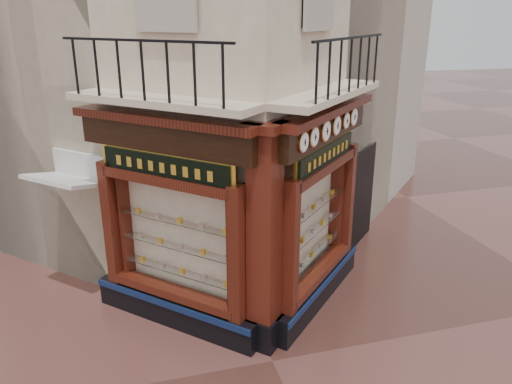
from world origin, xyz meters
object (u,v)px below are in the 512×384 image
object	(u,v)px
clock_b	(314,137)
signboard_left	(165,167)
clock_e	(346,121)
clock_a	(303,142)
awning	(79,296)
clock_d	(336,126)
clock_c	(325,131)
corner_pilaster	(265,244)
signboard_right	(326,154)
clock_f	(353,117)

from	to	relation	value
clock_b	signboard_left	distance (m)	2.54
clock_b	clock_e	size ratio (longest dim) A/B	1.07
clock_a	awning	xyz separation A→B (m)	(-3.89, 2.53, -3.62)
clock_b	clock_d	world-z (taller)	clock_d
clock_a	clock_c	bearing A→B (deg)	-0.00
clock_c	signboard_left	xyz separation A→B (m)	(-2.75, 0.33, -0.52)
corner_pilaster	awning	xyz separation A→B (m)	(-3.26, 2.55, -1.95)
awning	clock_e	bearing A→B (deg)	-147.35
clock_e	signboard_right	size ratio (longest dim) A/B	0.17
clock_b	awning	distance (m)	5.97
clock_e	clock_f	world-z (taller)	clock_f
clock_d	clock_e	xyz separation A→B (m)	(0.35, 0.35, -0.00)
signboard_right	clock_c	bearing A→B (deg)	-162.86
clock_b	clock_f	world-z (taller)	clock_f
clock_a	signboard_left	xyz separation A→B (m)	(-2.09, 0.99, -0.52)
signboard_left	signboard_right	distance (m)	2.92
clock_e	clock_f	bearing A→B (deg)	-0.00
clock_e	signboard_right	xyz separation A→B (m)	(-0.54, -0.39, -0.52)
corner_pilaster	clock_a	xyz separation A→B (m)	(0.63, 0.02, 1.67)
signboard_right	signboard_left	bearing A→B (deg)	135.00
clock_a	clock_e	xyz separation A→B (m)	(1.38, 1.38, 0.00)
clock_b	clock_d	size ratio (longest dim) A/B	0.93
clock_a	signboard_left	bearing A→B (deg)	109.62
clock_c	signboard_right	distance (m)	0.64
signboard_right	awning	bearing A→B (deg)	116.93
clock_f	signboard_left	distance (m)	3.87
clock_a	clock_d	size ratio (longest dim) A/B	0.91
clock_f	awning	bearing A→B (deg)	126.37
clock_e	signboard_right	distance (m)	0.85
clock_a	clock_c	xyz separation A→B (m)	(0.66, 0.66, 0.00)
clock_a	awning	distance (m)	5.88
clock_c	clock_e	xyz separation A→B (m)	(0.72, 0.72, -0.00)
clock_e	awning	distance (m)	6.49
clock_e	clock_f	size ratio (longest dim) A/B	0.88
clock_b	signboard_right	world-z (taller)	clock_b
clock_a	clock_c	size ratio (longest dim) A/B	0.89
signboard_left	clock_b	bearing A→B (deg)	-151.23
clock_f	signboard_left	bearing A→B (deg)	145.42
awning	signboard_left	xyz separation A→B (m)	(1.80, -1.54, 3.10)
clock_a	clock_f	bearing A→B (deg)	0.00
clock_a	awning	bearing A→B (deg)	101.94
clock_b	clock_f	bearing A→B (deg)	-0.00
clock_b	clock_d	distance (m)	1.03
clock_f	clock_e	bearing A→B (deg)	180.00
clock_a	clock_e	distance (m)	1.95
corner_pilaster	clock_b	world-z (taller)	corner_pilaster
clock_b	clock_c	distance (m)	0.51
clock_d	corner_pilaster	bearing A→B (deg)	167.38
corner_pilaster	awning	world-z (taller)	corner_pilaster
corner_pilaster	clock_b	bearing A→B (deg)	-25.92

